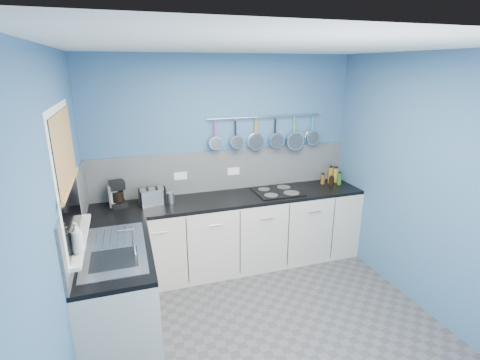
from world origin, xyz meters
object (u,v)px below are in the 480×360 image
canister (171,198)px  paper_towel (114,196)px  coffee_maker (118,194)px  toaster (152,197)px  hob (278,191)px  soap_bottle_b (79,236)px  soap_bottle_a (77,238)px

canister → paper_towel: bearing=172.8°
paper_towel → coffee_maker: (0.04, -0.00, 0.02)m
toaster → canister: bearing=-21.1°
toaster → hob: bearing=-15.2°
soap_bottle_b → canister: size_ratio=1.40×
soap_bottle_b → coffee_maker: size_ratio=0.60×
paper_towel → toaster: size_ratio=0.88×
soap_bottle_a → canister: 1.46m
coffee_maker → canister: size_ratio=2.32×
coffee_maker → hob: coffee_maker is taller
coffee_maker → toaster: (0.36, -0.04, -0.05)m
soap_bottle_a → soap_bottle_b: 0.10m
paper_towel → hob: paper_towel is taller
coffee_maker → hob: (1.84, -0.10, -0.14)m
paper_towel → toaster: paper_towel is taller
toaster → soap_bottle_b: bearing=-132.2°
soap_bottle_b → soap_bottle_a: bearing=-90.0°
soap_bottle_a → paper_towel: soap_bottle_a is taller
soap_bottle_b → toaster: bearing=60.8°
coffee_maker → toaster: 0.37m
soap_bottle_b → hob: size_ratio=0.31×
toaster → soap_bottle_a: bearing=-130.3°
soap_bottle_b → paper_towel: bearing=79.0°
soap_bottle_b → coffee_maker: soap_bottle_b is taller
soap_bottle_a → soap_bottle_b: (0.00, 0.10, -0.03)m
paper_towel → coffee_maker: coffee_maker is taller
coffee_maker → hob: bearing=-14.2°
coffee_maker → hob: 1.84m
canister → hob: size_ratio=0.22×
coffee_maker → soap_bottle_a: bearing=-113.1°
coffee_maker → soap_bottle_b: bearing=-114.1°
soap_bottle_a → canister: size_ratio=1.95×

